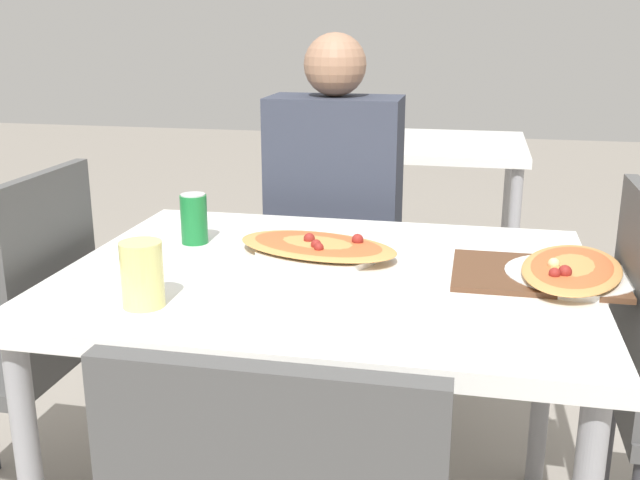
# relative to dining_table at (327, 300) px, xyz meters

# --- Properties ---
(dining_table) EXTENTS (1.16, 0.90, 0.72)m
(dining_table) POSITION_rel_dining_table_xyz_m (0.00, 0.00, 0.00)
(dining_table) COLOR white
(dining_table) RESTS_ON ground_plane
(chair_far_seated) EXTENTS (0.40, 0.40, 0.93)m
(chair_far_seated) POSITION_rel_dining_table_xyz_m (-0.11, 0.78, -0.13)
(chair_far_seated) COLOR #4C4C4C
(chair_far_seated) RESTS_ON ground_plane
(chair_side_left) EXTENTS (0.40, 0.40, 0.93)m
(chair_side_left) POSITION_rel_dining_table_xyz_m (-0.77, -0.05, -0.13)
(chair_side_left) COLOR #4C4C4C
(chair_side_left) RESTS_ON ground_plane
(person_seated) EXTENTS (0.40, 0.25, 1.23)m
(person_seated) POSITION_rel_dining_table_xyz_m (-0.11, 0.67, 0.06)
(person_seated) COLOR #2D2D38
(person_seated) RESTS_ON ground_plane
(pizza_main) EXTENTS (0.44, 0.31, 0.05)m
(pizza_main) POSITION_rel_dining_table_xyz_m (-0.04, 0.10, 0.09)
(pizza_main) COLOR white
(pizza_main) RESTS_ON dining_table
(soda_can) EXTENTS (0.07, 0.07, 0.12)m
(soda_can) POSITION_rel_dining_table_xyz_m (-0.37, 0.14, 0.13)
(soda_can) COLOR #197233
(soda_can) RESTS_ON dining_table
(drink_glass) EXTENTS (0.08, 0.08, 0.13)m
(drink_glass) POSITION_rel_dining_table_xyz_m (-0.31, -0.29, 0.14)
(drink_glass) COLOR #E0DB7F
(drink_glass) RESTS_ON dining_table
(serving_tray) EXTENTS (0.36, 0.27, 0.01)m
(serving_tray) POSITION_rel_dining_table_xyz_m (0.46, 0.05, 0.08)
(serving_tray) COLOR brown
(serving_tray) RESTS_ON dining_table
(pizza_second) EXTENTS (0.28, 0.40, 0.05)m
(pizza_second) POSITION_rel_dining_table_xyz_m (0.53, 0.05, 0.09)
(pizza_second) COLOR white
(pizza_second) RESTS_ON dining_table
(background_table) EXTENTS (1.10, 0.80, 0.84)m
(background_table) POSITION_rel_dining_table_xyz_m (-0.06, 1.92, 0.02)
(background_table) COLOR white
(background_table) RESTS_ON ground_plane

